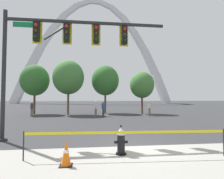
% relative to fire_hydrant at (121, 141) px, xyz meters
% --- Properties ---
extents(ground_plane, '(240.00, 240.00, 0.00)m').
position_rel_fire_hydrant_xyz_m(ground_plane, '(0.61, 1.05, -0.47)').
color(ground_plane, '#333335').
extents(fire_hydrant, '(0.46, 0.48, 0.99)m').
position_rel_fire_hydrant_xyz_m(fire_hydrant, '(0.00, 0.00, 0.00)').
color(fire_hydrant, black).
rests_on(fire_hydrant, ground).
extents(caution_tape_barrier, '(6.46, 0.35, 0.90)m').
position_rel_fire_hydrant_xyz_m(caution_tape_barrier, '(0.14, -0.43, 0.18)').
color(caution_tape_barrier, '#232326').
rests_on(caution_tape_barrier, ground).
extents(traffic_cone_by_hydrant, '(0.36, 0.36, 0.73)m').
position_rel_fire_hydrant_xyz_m(traffic_cone_by_hydrant, '(-1.73, -0.87, -0.11)').
color(traffic_cone_by_hydrant, black).
rests_on(traffic_cone_by_hydrant, ground).
extents(traffic_signal_gantry, '(7.82, 0.44, 6.00)m').
position_rel_fire_hydrant_xyz_m(traffic_signal_gantry, '(-2.59, 2.64, 3.94)').
color(traffic_signal_gantry, '#232326').
rests_on(traffic_signal_gantry, ground).
extents(monument_arch, '(59.56, 2.70, 40.17)m').
position_rel_fire_hydrant_xyz_m(monument_arch, '(0.61, 63.46, 17.48)').
color(monument_arch, silver).
rests_on(monument_arch, ground).
extents(tree_far_left, '(3.41, 3.41, 5.96)m').
position_rel_fire_hydrant_xyz_m(tree_far_left, '(-7.66, 16.93, 3.61)').
color(tree_far_left, brown).
rests_on(tree_far_left, ground).
extents(tree_left_mid, '(3.63, 3.63, 6.36)m').
position_rel_fire_hydrant_xyz_m(tree_left_mid, '(-3.55, 15.72, 3.88)').
color(tree_left_mid, brown).
rests_on(tree_left_mid, ground).
extents(tree_center_left, '(3.49, 3.49, 6.11)m').
position_rel_fire_hydrant_xyz_m(tree_center_left, '(0.92, 17.27, 3.71)').
color(tree_center_left, brown).
rests_on(tree_center_left, ground).
extents(tree_center_right, '(2.97, 2.97, 5.20)m').
position_rel_fire_hydrant_xyz_m(tree_center_right, '(5.34, 15.86, 3.09)').
color(tree_center_right, brown).
rests_on(tree_center_right, ground).
extents(pedestrian_walking_left, '(0.23, 0.36, 1.59)m').
position_rel_fire_hydrant_xyz_m(pedestrian_walking_left, '(-7.00, 13.71, 0.35)').
color(pedestrian_walking_left, brown).
rests_on(pedestrian_walking_left, ground).
extents(pedestrian_standing_center, '(0.38, 0.39, 1.59)m').
position_rel_fire_hydrant_xyz_m(pedestrian_standing_center, '(0.38, 13.34, 0.35)').
color(pedestrian_standing_center, '#38383D').
rests_on(pedestrian_standing_center, ground).
extents(pedestrian_walking_right, '(0.39, 0.37, 1.59)m').
position_rel_fire_hydrant_xyz_m(pedestrian_walking_right, '(5.29, 12.95, 0.35)').
color(pedestrian_walking_right, brown).
rests_on(pedestrian_walking_right, ground).
extents(pedestrian_near_trees, '(0.38, 0.39, 1.59)m').
position_rel_fire_hydrant_xyz_m(pedestrian_near_trees, '(-0.45, 12.59, 0.35)').
color(pedestrian_near_trees, brown).
rests_on(pedestrian_near_trees, ground).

